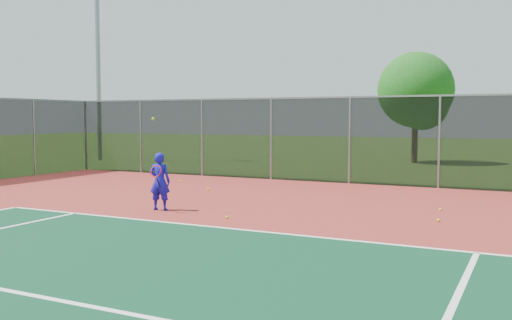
% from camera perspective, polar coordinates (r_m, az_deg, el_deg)
% --- Properties ---
extents(ground, '(120.00, 120.00, 0.00)m').
position_cam_1_polar(ground, '(8.04, 4.47, -12.46)').
color(ground, '#37621C').
rests_on(ground, ground).
extents(court_apron, '(30.00, 20.00, 0.02)m').
position_cam_1_polar(court_apron, '(9.85, 8.87, -9.29)').
color(court_apron, maroon).
rests_on(court_apron, ground).
extents(fence_back, '(30.00, 0.06, 3.03)m').
position_cam_1_polar(fence_back, '(19.37, 17.86, 1.85)').
color(fence_back, black).
rests_on(fence_back, court_apron).
extents(tennis_player, '(0.60, 0.65, 2.30)m').
position_cam_1_polar(tennis_player, '(14.29, -9.61, -2.11)').
color(tennis_player, '#1613B6').
rests_on(tennis_player, court_apron).
extents(practice_ball_0, '(0.07, 0.07, 0.07)m').
position_cam_1_polar(practice_ball_0, '(18.04, -4.80, -2.93)').
color(practice_ball_0, '#DAEC1B').
rests_on(practice_ball_0, court_apron).
extents(practice_ball_1, '(0.07, 0.07, 0.07)m').
position_cam_1_polar(practice_ball_1, '(20.45, -7.51, -2.10)').
color(practice_ball_1, '#DAEC1B').
rests_on(practice_ball_1, court_apron).
extents(practice_ball_2, '(0.07, 0.07, 0.07)m').
position_cam_1_polar(practice_ball_2, '(14.78, 17.97, -4.72)').
color(practice_ball_2, '#DAEC1B').
rests_on(practice_ball_2, court_apron).
extents(practice_ball_3, '(0.07, 0.07, 0.07)m').
position_cam_1_polar(practice_ball_3, '(13.23, 17.77, -5.76)').
color(practice_ball_3, '#DAEC1B').
rests_on(practice_ball_3, court_apron).
extents(practice_ball_4, '(0.07, 0.07, 0.07)m').
position_cam_1_polar(practice_ball_4, '(12.99, -2.93, -5.74)').
color(practice_ball_4, '#DAEC1B').
rests_on(practice_ball_4, court_apron).
extents(floodlight_nw, '(0.90, 0.40, 12.53)m').
position_cam_1_polar(floodlight_nw, '(32.30, -15.57, 12.54)').
color(floodlight_nw, gray).
rests_on(floodlight_nw, ground).
extents(tree_back_left, '(3.84, 3.84, 5.63)m').
position_cam_1_polar(tree_back_left, '(30.11, 15.83, 6.43)').
color(tree_back_left, '#3A2515').
rests_on(tree_back_left, ground).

